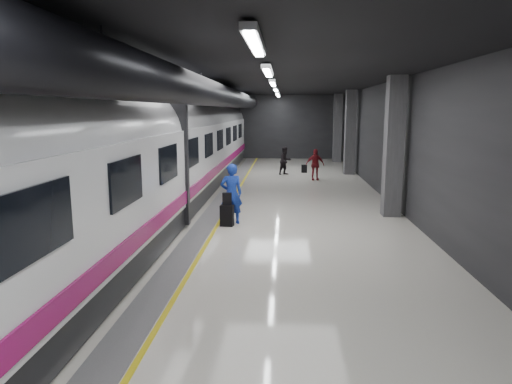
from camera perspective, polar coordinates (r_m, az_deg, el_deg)
name	(u,v)px	position (r m, az deg, el deg)	size (l,w,h in m)	color
ground	(248,229)	(13.41, -1.01, -4.59)	(40.00, 40.00, 0.00)	silver
platform_hall	(241,106)	(13.95, -1.93, 10.66)	(10.02, 40.02, 4.51)	black
train	(136,158)	(13.69, -14.75, 4.19)	(3.05, 38.00, 4.05)	black
traveler_main	(231,194)	(13.83, -3.10, -0.23)	(0.67, 0.44, 1.85)	blue
suitcase_main	(227,216)	(13.66, -3.64, -2.96)	(0.39, 0.25, 0.63)	black
shoulder_bag	(227,199)	(13.58, -3.64, -0.88)	(0.28, 0.15, 0.37)	black
traveler_far_a	(285,161)	(24.55, 3.67, 3.92)	(0.73, 0.57, 1.51)	black
traveler_far_b	(315,164)	(22.80, 7.39, 3.43)	(0.91, 0.38, 1.55)	maroon
suitcase_far	(304,169)	(25.54, 6.04, 2.92)	(0.30, 0.19, 0.44)	black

